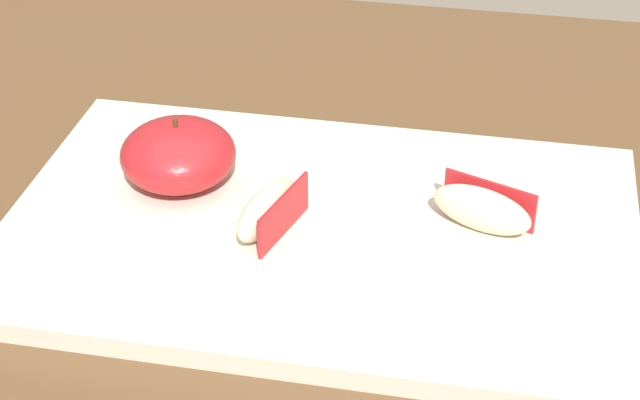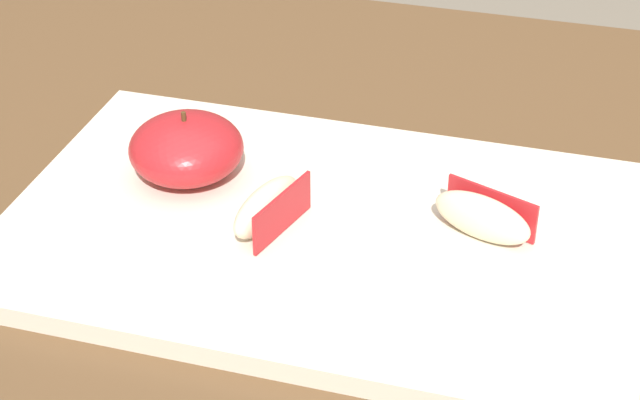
{
  "view_description": "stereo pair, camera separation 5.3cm",
  "coord_description": "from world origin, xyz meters",
  "px_view_note": "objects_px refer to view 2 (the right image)",
  "views": [
    {
      "loc": [
        0.09,
        -0.62,
        1.21
      ],
      "look_at": [
        -0.03,
        -0.02,
        0.8
      ],
      "focal_mm": 58.55,
      "sensor_mm": 36.0,
      "label": 1
    },
    {
      "loc": [
        0.14,
        -0.61,
        1.21
      ],
      "look_at": [
        -0.03,
        -0.02,
        0.8
      ],
      "focal_mm": 58.55,
      "sensor_mm": 36.0,
      "label": 2
    }
  ],
  "objects_px": {
    "cutting_board": "(320,232)",
    "apple_half_skin_up": "(186,148)",
    "apple_wedge_back": "(483,216)",
    "apple_wedge_front": "(268,207)"
  },
  "relations": [
    {
      "from": "apple_half_skin_up",
      "to": "cutting_board",
      "type": "bearing_deg",
      "value": -16.6
    },
    {
      "from": "cutting_board",
      "to": "apple_half_skin_up",
      "type": "bearing_deg",
      "value": 163.4
    },
    {
      "from": "apple_half_skin_up",
      "to": "apple_wedge_back",
      "type": "height_order",
      "value": "apple_half_skin_up"
    },
    {
      "from": "apple_wedge_front",
      "to": "apple_wedge_back",
      "type": "height_order",
      "value": "same"
    },
    {
      "from": "apple_wedge_front",
      "to": "apple_wedge_back",
      "type": "bearing_deg",
      "value": 11.59
    },
    {
      "from": "apple_wedge_back",
      "to": "cutting_board",
      "type": "bearing_deg",
      "value": -171.69
    },
    {
      "from": "cutting_board",
      "to": "apple_wedge_back",
      "type": "relative_size",
      "value": 5.81
    },
    {
      "from": "apple_half_skin_up",
      "to": "apple_wedge_back",
      "type": "xyz_separation_m",
      "value": [
        0.23,
        -0.02,
        -0.01
      ]
    },
    {
      "from": "cutting_board",
      "to": "apple_half_skin_up",
      "type": "distance_m",
      "value": 0.12
    },
    {
      "from": "apple_half_skin_up",
      "to": "apple_wedge_front",
      "type": "distance_m",
      "value": 0.09
    }
  ]
}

